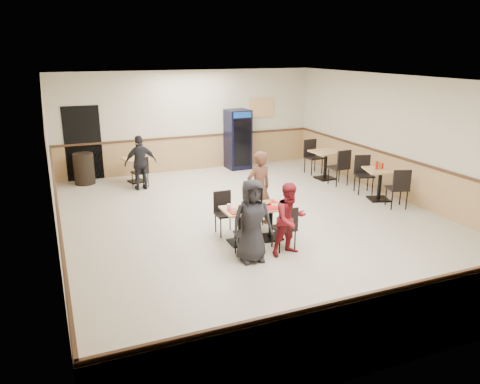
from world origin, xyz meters
name	(u,v)px	position (x,y,z in m)	size (l,w,h in m)	color
ground	(257,222)	(0.00, 0.00, 0.00)	(10.00, 10.00, 0.00)	beige
room_shell	(278,163)	(1.78, 2.55, 0.58)	(10.00, 10.00, 10.00)	silver
main_table	(256,218)	(-0.46, -0.92, 0.46)	(1.30, 0.66, 0.70)	black
main_chairs	(253,220)	(-0.50, -0.92, 0.44)	(1.17, 1.53, 0.88)	black
diner_woman_left	(252,221)	(-0.88, -1.70, 0.74)	(0.73, 0.47, 1.49)	black
diner_woman_right	(290,219)	(-0.14, -1.71, 0.67)	(0.65, 0.51, 1.34)	maroon
diner_man_opposite	(259,188)	(-0.03, -0.13, 0.80)	(0.58, 0.38, 1.60)	brown
lone_diner	(141,163)	(-1.81, 3.42, 0.72)	(0.85, 0.35, 1.45)	black
tabletop_clutter	(257,207)	(-0.45, -0.96, 0.72)	(1.14, 0.57, 0.12)	red
side_table_near	(380,180)	(3.43, 0.26, 0.52)	(0.91, 0.91, 0.78)	black
side_table_near_chair_south	(397,187)	(3.43, -0.36, 0.49)	(0.46, 0.46, 0.99)	black
side_table_near_chair_north	(364,175)	(3.43, 0.89, 0.49)	(0.46, 0.46, 0.99)	black
side_table_far	(326,161)	(3.26, 2.45, 0.54)	(0.80, 0.80, 0.81)	black
side_table_far_chair_south	(339,166)	(3.26, 1.80, 0.51)	(0.48, 0.48, 1.03)	black
side_table_far_chair_north	(314,157)	(3.26, 3.10, 0.51)	(0.48, 0.48, 1.03)	black
condiment_caddy	(379,165)	(3.40, 0.31, 0.87)	(0.23, 0.06, 0.20)	red
back_table	(136,166)	(-1.81, 4.20, 0.46)	(0.77, 0.77, 0.69)	black
back_table_chair_lone	(140,171)	(-1.81, 3.65, 0.43)	(0.40, 0.40, 0.87)	black
pepsi_cooler	(238,139)	(1.43, 4.59, 0.91)	(0.71, 0.71, 1.82)	black
trash_bin	(84,169)	(-3.17, 4.55, 0.43)	(0.55, 0.55, 0.86)	black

